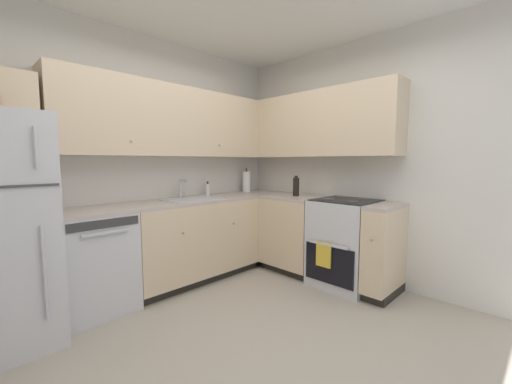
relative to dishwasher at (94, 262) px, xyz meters
name	(u,v)px	position (x,y,z in m)	size (l,w,h in m)	color
ground_plane	(257,347)	(0.63, -1.42, -0.45)	(3.53, 3.43, 0.02)	#A89E8E
wall_back	(142,162)	(0.63, 0.33, 0.89)	(3.63, 0.05, 2.66)	silver
wall_right	(371,162)	(2.42, -1.42, 0.89)	(0.05, 3.53, 2.66)	silver
dishwasher	(94,262)	(0.00, 0.00, 0.00)	(0.60, 0.63, 0.88)	silver
lower_cabinets_back	(194,240)	(1.05, 0.00, 0.00)	(1.49, 0.62, 0.88)	beige
countertop_back	(193,200)	(1.05, 0.00, 0.46)	(2.69, 0.60, 0.04)	#B7A89E
lower_cabinets_right	(314,238)	(2.10, -0.91, 0.00)	(0.62, 1.54, 0.88)	beige
countertop_right	(315,199)	(2.09, -0.91, 0.46)	(0.60, 1.54, 0.03)	#B7A89E
oven_range	(345,242)	(2.11, -1.29, 0.02)	(0.68, 0.62, 1.07)	silver
upper_cabinets_back	(171,122)	(0.89, 0.14, 1.32)	(2.37, 0.34, 0.74)	beige
upper_cabinets_right	(311,126)	(2.23, -0.74, 1.32)	(0.32, 2.09, 0.74)	beige
sink	(192,203)	(1.01, -0.03, 0.44)	(0.58, 0.40, 0.10)	#B7B7BC
faucet	(182,187)	(1.02, 0.18, 0.60)	(0.07, 0.16, 0.21)	silver
soap_bottle	(208,189)	(1.38, 0.18, 0.55)	(0.05, 0.05, 0.17)	silver
paper_towel_roll	(247,182)	(2.03, 0.16, 0.62)	(0.11, 0.11, 0.34)	white
oil_bottle	(296,187)	(2.09, -0.64, 0.59)	(0.07, 0.07, 0.24)	black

